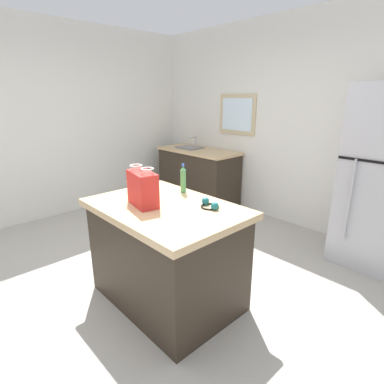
{
  "coord_description": "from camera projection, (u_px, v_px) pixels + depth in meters",
  "views": [
    {
      "loc": [
        2.05,
        -1.34,
        1.74
      ],
      "look_at": [
        0.18,
        0.4,
        0.94
      ],
      "focal_mm": 28.59,
      "sensor_mm": 36.0,
      "label": 1
    }
  ],
  "objects": [
    {
      "name": "ground",
      "position": [
        147.0,
        293.0,
        2.82
      ],
      "size": [
        6.26,
        6.26,
        0.0
      ],
      "primitive_type": "plane",
      "color": "#ADA89E"
    },
    {
      "name": "small_box",
      "position": [
        139.0,
        184.0,
        2.85
      ],
      "size": [
        0.16,
        0.15,
        0.14
      ],
      "primitive_type": "cube",
      "rotation": [
        0.0,
        0.0,
        -0.22
      ],
      "color": "beige",
      "rests_on": "kitchen_island"
    },
    {
      "name": "left_wall",
      "position": [
        33.0,
        123.0,
        4.23
      ],
      "size": [
        0.1,
        5.03,
        2.76
      ],
      "color": "silver",
      "rests_on": "ground"
    },
    {
      "name": "ear_defenders",
      "position": [
        210.0,
        205.0,
        2.44
      ],
      "size": [
        0.2,
        0.18,
        0.06
      ],
      "color": "black",
      "rests_on": "kitchen_island"
    },
    {
      "name": "bottle",
      "position": [
        183.0,
        180.0,
        2.8
      ],
      "size": [
        0.05,
        0.05,
        0.27
      ],
      "color": "#4C9956",
      "rests_on": "kitchen_island"
    },
    {
      "name": "sink_counter",
      "position": [
        198.0,
        175.0,
        5.14
      ],
      "size": [
        1.41,
        0.64,
        1.09
      ],
      "color": "#33281E",
      "rests_on": "ground"
    },
    {
      "name": "kitchen_island",
      "position": [
        167.0,
        253.0,
        2.63
      ],
      "size": [
        1.29,
        0.9,
        0.89
      ],
      "color": "#33281E",
      "rests_on": "ground"
    },
    {
      "name": "shopping_bag",
      "position": [
        143.0,
        188.0,
        2.46
      ],
      "size": [
        0.34,
        0.21,
        0.32
      ],
      "color": "red",
      "rests_on": "kitchen_island"
    },
    {
      "name": "back_wall",
      "position": [
        298.0,
        124.0,
        4.05
      ],
      "size": [
        5.22,
        0.13,
        2.76
      ],
      "color": "silver",
      "rests_on": "ground"
    }
  ]
}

